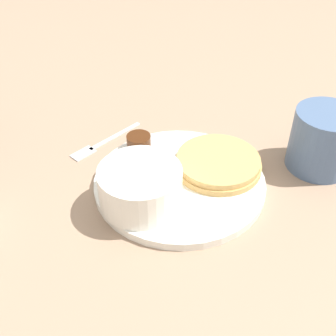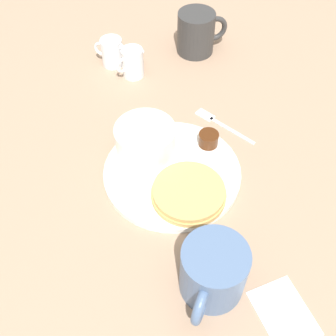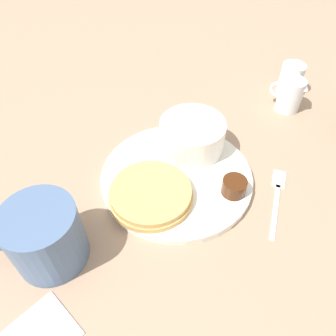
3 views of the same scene
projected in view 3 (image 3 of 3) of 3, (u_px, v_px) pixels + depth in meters
name	position (u px, v px, depth m)	size (l,w,h in m)	color
ground_plane	(176.00, 179.00, 0.52)	(4.00, 4.00, 0.00)	#9E7F66
plate	(177.00, 177.00, 0.52)	(0.24, 0.24, 0.01)	white
pancake_stack	(150.00, 194.00, 0.48)	(0.12, 0.12, 0.02)	tan
bowl	(192.00, 134.00, 0.54)	(0.11, 0.11, 0.05)	white
syrup_cup	(234.00, 187.00, 0.48)	(0.04, 0.04, 0.02)	#47230F
butter_ramekin	(203.00, 136.00, 0.56)	(0.04, 0.04, 0.04)	white
coffee_mug	(43.00, 237.00, 0.40)	(0.10, 0.11, 0.09)	slate
creamer_pitcher_near	(290.00, 95.00, 0.63)	(0.05, 0.07, 0.07)	white
creamer_pitcher_far	(291.00, 78.00, 0.67)	(0.06, 0.06, 0.06)	white
fork	(277.00, 194.00, 0.50)	(0.13, 0.06, 0.00)	silver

